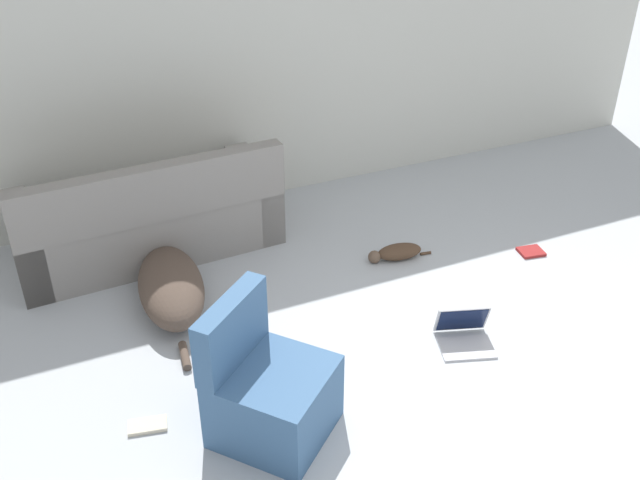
{
  "coord_description": "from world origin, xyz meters",
  "views": [
    {
      "loc": [
        -2.25,
        -2.19,
        3.05
      ],
      "look_at": [
        -0.59,
        1.5,
        0.62
      ],
      "focal_mm": 40.0,
      "sensor_mm": 36.0,
      "label": 1
    }
  ],
  "objects_px": {
    "side_chair": "(268,391)",
    "cat": "(397,252)",
    "laptop_open": "(464,331)",
    "book_cream": "(148,425)",
    "dog": "(170,282)",
    "book_red": "(531,252)",
    "couch": "(149,221)"
  },
  "relations": [
    {
      "from": "book_cream",
      "to": "side_chair",
      "type": "height_order",
      "value": "side_chair"
    },
    {
      "from": "laptop_open",
      "to": "book_cream",
      "type": "relative_size",
      "value": 1.82
    },
    {
      "from": "side_chair",
      "to": "laptop_open",
      "type": "bearing_deg",
      "value": -32.03
    },
    {
      "from": "laptop_open",
      "to": "book_cream",
      "type": "distance_m",
      "value": 2.12
    },
    {
      "from": "couch",
      "to": "cat",
      "type": "distance_m",
      "value": 1.98
    },
    {
      "from": "book_red",
      "to": "cat",
      "type": "bearing_deg",
      "value": 160.63
    },
    {
      "from": "couch",
      "to": "laptop_open",
      "type": "height_order",
      "value": "couch"
    },
    {
      "from": "dog",
      "to": "laptop_open",
      "type": "xyz_separation_m",
      "value": [
        1.67,
        -1.26,
        -0.08
      ]
    },
    {
      "from": "dog",
      "to": "side_chair",
      "type": "bearing_deg",
      "value": -165.01
    },
    {
      "from": "book_cream",
      "to": "cat",
      "type": "bearing_deg",
      "value": 24.28
    },
    {
      "from": "laptop_open",
      "to": "book_cream",
      "type": "height_order",
      "value": "laptop_open"
    },
    {
      "from": "couch",
      "to": "cat",
      "type": "height_order",
      "value": "couch"
    },
    {
      "from": "dog",
      "to": "book_cream",
      "type": "xyz_separation_m",
      "value": [
        -0.44,
        -1.18,
        -0.14
      ]
    },
    {
      "from": "dog",
      "to": "book_red",
      "type": "relative_size",
      "value": 6.76
    },
    {
      "from": "cat",
      "to": "dog",
      "type": "bearing_deg",
      "value": 2.75
    },
    {
      "from": "cat",
      "to": "side_chair",
      "type": "height_order",
      "value": "side_chair"
    },
    {
      "from": "book_cream",
      "to": "side_chair",
      "type": "relative_size",
      "value": 0.29
    },
    {
      "from": "dog",
      "to": "laptop_open",
      "type": "distance_m",
      "value": 2.1
    },
    {
      "from": "side_chair",
      "to": "cat",
      "type": "bearing_deg",
      "value": -0.76
    },
    {
      "from": "cat",
      "to": "laptop_open",
      "type": "bearing_deg",
      "value": 93.69
    },
    {
      "from": "book_red",
      "to": "book_cream",
      "type": "xyz_separation_m",
      "value": [
        -3.25,
        -0.63,
        -0.0
      ]
    },
    {
      "from": "book_red",
      "to": "side_chair",
      "type": "bearing_deg",
      "value": -160.44
    },
    {
      "from": "side_chair",
      "to": "book_cream",
      "type": "bearing_deg",
      "value": 115.06
    },
    {
      "from": "book_red",
      "to": "side_chair",
      "type": "height_order",
      "value": "side_chair"
    },
    {
      "from": "couch",
      "to": "book_red",
      "type": "bearing_deg",
      "value": 152.54
    },
    {
      "from": "book_cream",
      "to": "couch",
      "type": "bearing_deg",
      "value": 76.34
    },
    {
      "from": "couch",
      "to": "dog",
      "type": "relative_size",
      "value": 1.42
    },
    {
      "from": "laptop_open",
      "to": "book_red",
      "type": "height_order",
      "value": "laptop_open"
    },
    {
      "from": "book_red",
      "to": "couch",
      "type": "bearing_deg",
      "value": 155.55
    },
    {
      "from": "book_red",
      "to": "side_chair",
      "type": "relative_size",
      "value": 0.26
    },
    {
      "from": "laptop_open",
      "to": "couch",
      "type": "bearing_deg",
      "value": 148.25
    },
    {
      "from": "book_red",
      "to": "dog",
      "type": "bearing_deg",
      "value": 168.93
    }
  ]
}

